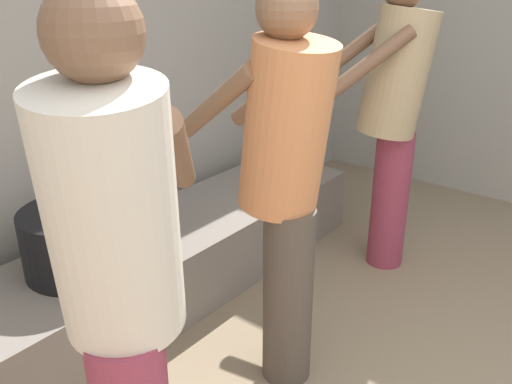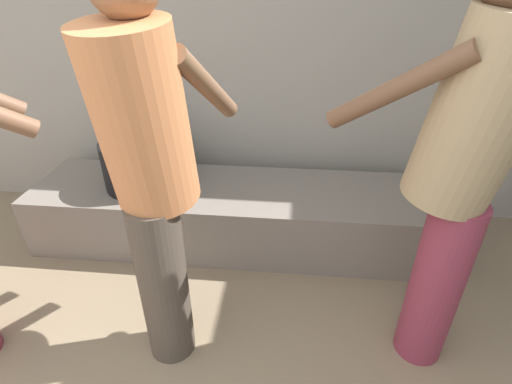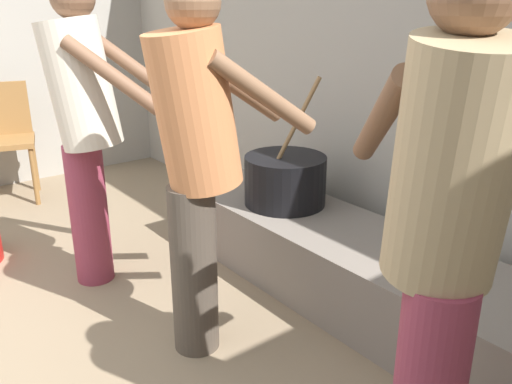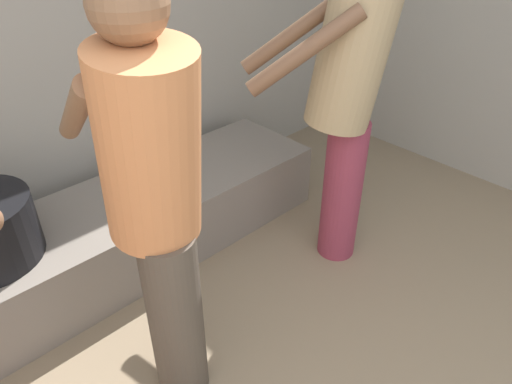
{
  "view_description": "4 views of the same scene",
  "coord_description": "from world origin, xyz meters",
  "px_view_note": "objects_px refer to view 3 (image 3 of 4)",
  "views": [
    {
      "loc": [
        -1.33,
        0.2,
        1.62
      ],
      "look_at": [
        0.41,
        1.58,
        0.68
      ],
      "focal_mm": 38.81,
      "sensor_mm": 36.0,
      "label": 1
    },
    {
      "loc": [
        0.7,
        0.14,
        1.49
      ],
      "look_at": [
        0.57,
        1.42,
        0.74
      ],
      "focal_mm": 26.61,
      "sensor_mm": 36.0,
      "label": 2
    },
    {
      "loc": [
        2.01,
        0.2,
        1.49
      ],
      "look_at": [
        0.12,
        1.67,
        0.62
      ],
      "focal_mm": 37.98,
      "sensor_mm": 36.0,
      "label": 3
    },
    {
      "loc": [
        -0.39,
        0.2,
        1.71
      ],
      "look_at": [
        0.55,
        1.19,
        0.82
      ],
      "focal_mm": 32.98,
      "sensor_mm": 36.0,
      "label": 4
    }
  ],
  "objects_px": {
    "cook_in_orange_shirt": "(197,152)",
    "chair_brown_wood": "(6,136)",
    "cook_in_tan_shirt": "(445,228)",
    "cooking_pot_main": "(285,180)",
    "cook_in_cream_shirt": "(84,118)"
  },
  "relations": [
    {
      "from": "cook_in_orange_shirt",
      "to": "cook_in_cream_shirt",
      "type": "bearing_deg",
      "value": -171.46
    },
    {
      "from": "cook_in_cream_shirt",
      "to": "chair_brown_wood",
      "type": "bearing_deg",
      "value": -179.46
    },
    {
      "from": "cook_in_cream_shirt",
      "to": "chair_brown_wood",
      "type": "xyz_separation_m",
      "value": [
        -1.66,
        -0.02,
        -0.41
      ]
    },
    {
      "from": "cook_in_orange_shirt",
      "to": "cook_in_cream_shirt",
      "type": "relative_size",
      "value": 0.99
    },
    {
      "from": "chair_brown_wood",
      "to": "cook_in_tan_shirt",
      "type": "bearing_deg",
      "value": 3.66
    },
    {
      "from": "cooking_pot_main",
      "to": "cook_in_tan_shirt",
      "type": "xyz_separation_m",
      "value": [
        1.46,
        -0.72,
        0.41
      ]
    },
    {
      "from": "cook_in_orange_shirt",
      "to": "cook_in_tan_shirt",
      "type": "xyz_separation_m",
      "value": [
        1.08,
        0.09,
        0.02
      ]
    },
    {
      "from": "cook_in_tan_shirt",
      "to": "chair_brown_wood",
      "type": "relative_size",
      "value": 1.83
    },
    {
      "from": "cooking_pot_main",
      "to": "cook_in_orange_shirt",
      "type": "relative_size",
      "value": 0.46
    },
    {
      "from": "cooking_pot_main",
      "to": "cook_in_tan_shirt",
      "type": "height_order",
      "value": "cook_in_tan_shirt"
    },
    {
      "from": "cook_in_orange_shirt",
      "to": "chair_brown_wood",
      "type": "distance_m",
      "value": 2.55
    },
    {
      "from": "cooking_pot_main",
      "to": "chair_brown_wood",
      "type": "height_order",
      "value": "cooking_pot_main"
    },
    {
      "from": "cook_in_orange_shirt",
      "to": "cook_in_tan_shirt",
      "type": "distance_m",
      "value": 1.08
    },
    {
      "from": "cook_in_tan_shirt",
      "to": "cooking_pot_main",
      "type": "bearing_deg",
      "value": 153.78
    },
    {
      "from": "cooking_pot_main",
      "to": "cook_in_orange_shirt",
      "type": "xyz_separation_m",
      "value": [
        0.38,
        -0.8,
        0.38
      ]
    }
  ]
}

